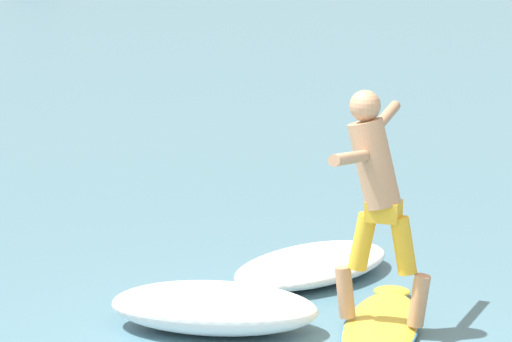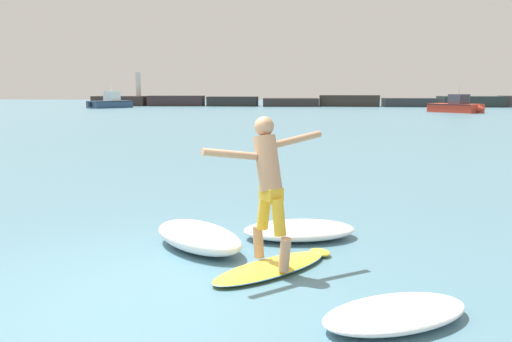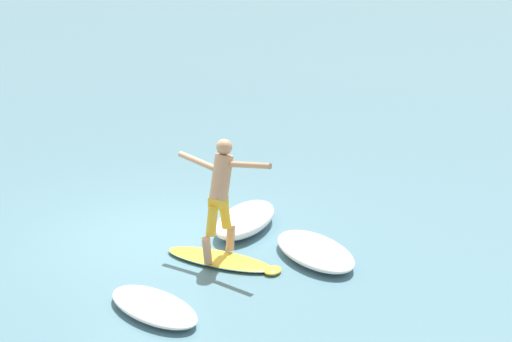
# 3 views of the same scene
# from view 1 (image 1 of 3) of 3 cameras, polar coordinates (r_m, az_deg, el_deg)

# --- Properties ---
(surfboard) EXTENTS (1.69, 1.70, 0.23)m
(surfboard) POSITION_cam_1_polar(r_m,az_deg,el_deg) (9.77, 5.92, -7.25)
(surfboard) COLOR yellow
(surfboard) RESTS_ON ground
(surfer) EXTENTS (1.43, 1.10, 1.85)m
(surfer) POSITION_cam_1_polar(r_m,az_deg,el_deg) (9.43, 5.65, -0.73)
(surfer) COLOR tan
(surfer) RESTS_ON surfboard
(wave_foam_at_tail) EXTENTS (1.78, 1.71, 0.38)m
(wave_foam_at_tail) POSITION_cam_1_polar(r_m,az_deg,el_deg) (9.70, -1.99, -6.45)
(wave_foam_at_tail) COLOR white
(wave_foam_at_tail) RESTS_ON ground
(wave_foam_at_nose) EXTENTS (1.86, 1.21, 0.26)m
(wave_foam_at_nose) POSITION_cam_1_polar(r_m,az_deg,el_deg) (11.01, 2.65, -4.44)
(wave_foam_at_nose) COLOR white
(wave_foam_at_nose) RESTS_ON ground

